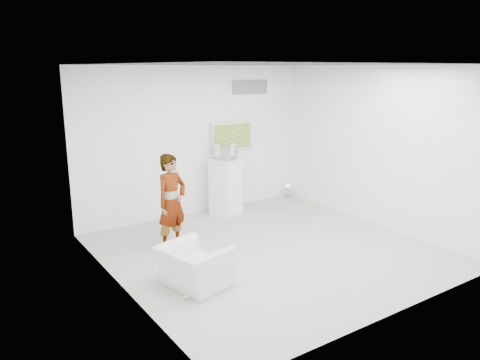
{
  "coord_description": "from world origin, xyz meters",
  "views": [
    {
      "loc": [
        -4.48,
        -5.76,
        2.95
      ],
      "look_at": [
        -0.18,
        0.6,
        1.1
      ],
      "focal_mm": 35.0,
      "sensor_mm": 36.0,
      "label": 1
    }
  ],
  "objects_px": {
    "tv": "(231,136)",
    "armchair": "(194,266)",
    "floor_uplight": "(288,191)",
    "pedestal": "(226,187)",
    "person": "(172,203)"
  },
  "relations": [
    {
      "from": "armchair",
      "to": "pedestal",
      "type": "distance_m",
      "value": 3.34
    },
    {
      "from": "person",
      "to": "armchair",
      "type": "xyz_separation_m",
      "value": [
        -0.35,
        -1.38,
        -0.52
      ]
    },
    {
      "from": "armchair",
      "to": "floor_uplight",
      "type": "distance_m",
      "value": 4.86
    },
    {
      "from": "tv",
      "to": "pedestal",
      "type": "bearing_deg",
      "value": -136.69
    },
    {
      "from": "pedestal",
      "to": "armchair",
      "type": "bearing_deg",
      "value": -129.9
    },
    {
      "from": "pedestal",
      "to": "floor_uplight",
      "type": "relative_size",
      "value": 3.84
    },
    {
      "from": "armchair",
      "to": "floor_uplight",
      "type": "xyz_separation_m",
      "value": [
        3.98,
        2.78,
        -0.14
      ]
    },
    {
      "from": "tv",
      "to": "armchair",
      "type": "distance_m",
      "value": 4.04
    },
    {
      "from": "pedestal",
      "to": "floor_uplight",
      "type": "height_order",
      "value": "pedestal"
    },
    {
      "from": "pedestal",
      "to": "person",
      "type": "bearing_deg",
      "value": -146.68
    },
    {
      "from": "person",
      "to": "armchair",
      "type": "distance_m",
      "value": 1.52
    },
    {
      "from": "tv",
      "to": "pedestal",
      "type": "height_order",
      "value": "tv"
    },
    {
      "from": "pedestal",
      "to": "floor_uplight",
      "type": "bearing_deg",
      "value": 7.06
    },
    {
      "from": "person",
      "to": "tv",
      "type": "bearing_deg",
      "value": 16.54
    },
    {
      "from": "tv",
      "to": "armchair",
      "type": "relative_size",
      "value": 1.12
    }
  ]
}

